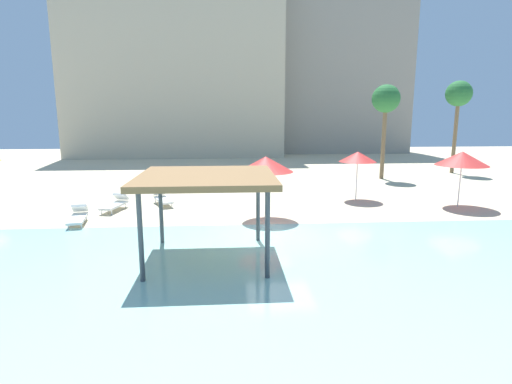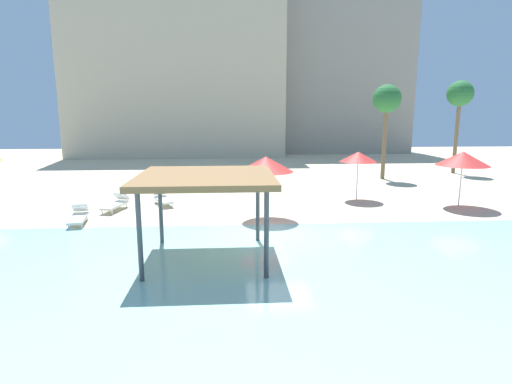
% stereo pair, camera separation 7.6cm
% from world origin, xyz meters
% --- Properties ---
extents(ground_plane, '(80.00, 80.00, 0.00)m').
position_xyz_m(ground_plane, '(0.00, 0.00, 0.00)').
color(ground_plane, beige).
extents(lagoon_water, '(44.00, 13.50, 0.04)m').
position_xyz_m(lagoon_water, '(0.00, -5.25, 0.02)').
color(lagoon_water, '#99D1C6').
rests_on(lagoon_water, ground).
extents(shade_pavilion, '(4.09, 4.09, 2.69)m').
position_xyz_m(shade_pavilion, '(-2.58, -2.28, 2.52)').
color(shade_pavilion, '#42474C').
rests_on(shade_pavilion, ground).
extents(beach_umbrella_red_0, '(2.37, 2.37, 2.72)m').
position_xyz_m(beach_umbrella_red_0, '(-0.32, 2.58, 2.39)').
color(beach_umbrella_red_0, silver).
rests_on(beach_umbrella_red_0, ground).
extents(beach_umbrella_red_1, '(2.47, 2.47, 2.72)m').
position_xyz_m(beach_umbrella_red_1, '(9.37, 4.26, 2.37)').
color(beach_umbrella_red_1, silver).
rests_on(beach_umbrella_red_1, ground).
extents(beach_umbrella_red_2, '(1.95, 1.95, 2.56)m').
position_xyz_m(beach_umbrella_red_2, '(4.86, 6.23, 2.29)').
color(beach_umbrella_red_2, silver).
rests_on(beach_umbrella_red_2, ground).
extents(lounge_chair_0, '(0.97, 1.98, 0.74)m').
position_xyz_m(lounge_chair_0, '(-7.25, 4.66, 0.33)').
color(lounge_chair_0, white).
rests_on(lounge_chair_0, ground).
extents(lounge_chair_1, '(1.26, 1.98, 0.74)m').
position_xyz_m(lounge_chair_1, '(-5.23, 5.73, 0.33)').
color(lounge_chair_1, white).
rests_on(lounge_chair_1, ground).
extents(lounge_chair_2, '(0.94, 1.97, 0.74)m').
position_xyz_m(lounge_chair_2, '(-8.14, 2.26, 0.33)').
color(lounge_chair_2, white).
rests_on(lounge_chair_2, ground).
extents(palm_tree_0, '(1.90, 1.90, 6.94)m').
position_xyz_m(palm_tree_0, '(15.39, 15.47, 5.79)').
color(palm_tree_0, brown).
rests_on(palm_tree_0, ground).
extents(palm_tree_1, '(1.90, 1.90, 6.46)m').
position_xyz_m(palm_tree_1, '(8.89, 13.09, 5.35)').
color(palm_tree_1, brown).
rests_on(palm_tree_1, ground).
extents(hotel_block_0, '(22.43, 9.55, 18.25)m').
position_xyz_m(hotel_block_0, '(-7.29, 31.86, 9.12)').
color(hotel_block_0, beige).
rests_on(hotel_block_0, ground).
extents(hotel_block_1, '(21.71, 8.32, 20.39)m').
position_xyz_m(hotel_block_1, '(8.21, 35.04, 10.19)').
color(hotel_block_1, '#9E9384').
rests_on(hotel_block_1, ground).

